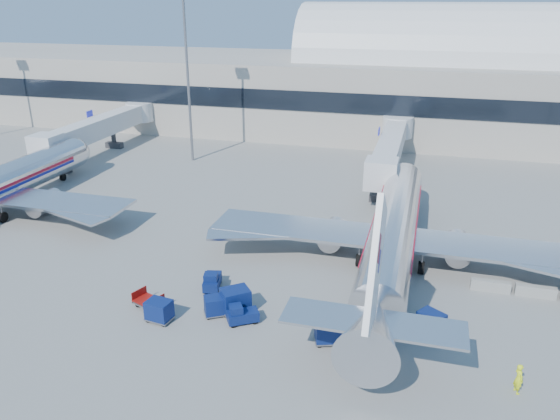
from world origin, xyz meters
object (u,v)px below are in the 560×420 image
(mast_west, at_px, (186,53))
(cart_train_b, at_px, (216,305))
(airliner_main, at_px, (393,234))
(barrier_near, at_px, (490,286))
(tug_right, at_px, (376,317))
(tug_lead, at_px, (241,315))
(cart_solo_far, at_px, (431,322))
(tug_left, at_px, (212,281))
(cart_train_a, at_px, (236,300))
(jetbridge_near, at_px, (391,145))
(cart_open_red, at_px, (149,302))
(jetbridge_mid, at_px, (104,126))
(cart_train_c, at_px, (159,310))
(cart_solo_near, at_px, (329,330))
(barrier_mid, at_px, (536,291))
(ramp_worker, at_px, (519,379))

(mast_west, bearing_deg, cart_train_b, -63.62)
(airliner_main, distance_m, barrier_near, 8.74)
(barrier_near, relative_size, tug_right, 1.36)
(tug_lead, height_order, cart_solo_far, cart_solo_far)
(tug_lead, bearing_deg, cart_train_b, 135.61)
(tug_left, bearing_deg, mast_west, 13.57)
(cart_train_a, distance_m, cart_solo_far, 13.93)
(mast_west, distance_m, barrier_near, 49.33)
(cart_train_a, bearing_deg, barrier_near, -15.31)
(jetbridge_near, bearing_deg, cart_open_red, -110.72)
(jetbridge_mid, relative_size, cart_train_c, 13.88)
(jetbridge_mid, height_order, cart_train_a, jetbridge_mid)
(cart_open_red, bearing_deg, airliner_main, 55.40)
(barrier_near, xyz_separation_m, tug_right, (-8.20, -7.25, 0.15))
(cart_train_b, height_order, cart_open_red, cart_train_b)
(tug_right, distance_m, cart_train_b, 11.55)
(tug_right, xyz_separation_m, cart_solo_near, (-2.81, -2.95, 0.31))
(cart_train_b, xyz_separation_m, cart_solo_near, (8.60, -1.11, 0.14))
(jetbridge_mid, distance_m, barrier_near, 59.90)
(tug_right, height_order, cart_train_a, cart_train_a)
(mast_west, bearing_deg, barrier_mid, -34.14)
(tug_lead, distance_m, cart_solo_far, 13.21)
(tug_left, distance_m, cart_train_b, 3.92)
(jetbridge_mid, relative_size, cart_solo_near, 11.82)
(airliner_main, bearing_deg, cart_train_a, -133.76)
(tug_right, bearing_deg, cart_train_b, -119.73)
(jetbridge_mid, xyz_separation_m, cart_train_b, (32.80, -37.90, -3.15))
(tug_left, distance_m, ramp_worker, 22.89)
(barrier_near, xyz_separation_m, cart_train_a, (-18.34, -8.30, 0.54))
(cart_train_a, distance_m, ramp_worker, 19.31)
(cart_train_b, bearing_deg, cart_train_a, 1.41)
(jetbridge_mid, bearing_deg, cart_solo_far, -36.94)
(cart_solo_near, bearing_deg, jetbridge_mid, 117.60)
(barrier_near, relative_size, ramp_worker, 1.55)
(cart_solo_far, bearing_deg, ramp_worker, -9.89)
(jetbridge_near, height_order, ramp_worker, jetbridge_near)
(barrier_mid, bearing_deg, barrier_near, 180.00)
(cart_train_a, xyz_separation_m, cart_train_b, (-1.26, -0.79, -0.21))
(airliner_main, height_order, tug_right, airliner_main)
(cart_solo_far, bearing_deg, cart_train_c, -134.37)
(jetbridge_near, xyz_separation_m, cart_train_c, (-12.80, -39.70, -3.08))
(mast_west, distance_m, cart_train_b, 43.71)
(cart_train_b, xyz_separation_m, ramp_worker, (20.17, -3.09, 0.19))
(jetbridge_mid, height_order, cart_solo_near, jetbridge_mid)
(cart_train_b, bearing_deg, cart_solo_near, -38.18)
(jetbridge_mid, height_order, cart_solo_far, jetbridge_mid)
(jetbridge_near, bearing_deg, cart_solo_far, -80.63)
(tug_left, xyz_separation_m, cart_train_c, (-1.86, -5.32, 0.14))
(jetbridge_mid, distance_m, cart_train_c, 49.38)
(tug_right, bearing_deg, barrier_near, 92.58)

